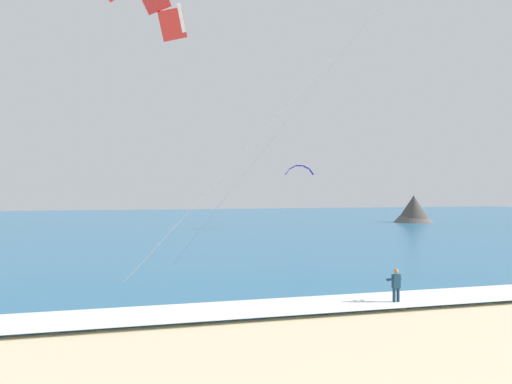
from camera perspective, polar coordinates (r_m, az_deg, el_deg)
sea at (r=82.35m, az=-3.67°, el=-3.34°), size 200.00×120.00×0.20m
surf_foam at (r=28.05m, az=23.56°, el=-9.87°), size 200.00×3.18×0.04m
surfboard at (r=24.61m, az=14.71°, el=-11.75°), size 0.50×1.42×0.09m
kitesurfer at (r=24.45m, az=14.69°, el=-9.64°), size 0.55×0.53×1.69m
kite_distant at (r=69.41m, az=4.66°, el=2.51°), size 3.80×1.51×1.36m
headland_right at (r=86.15m, az=16.45°, el=-1.95°), size 6.30×6.30×4.38m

